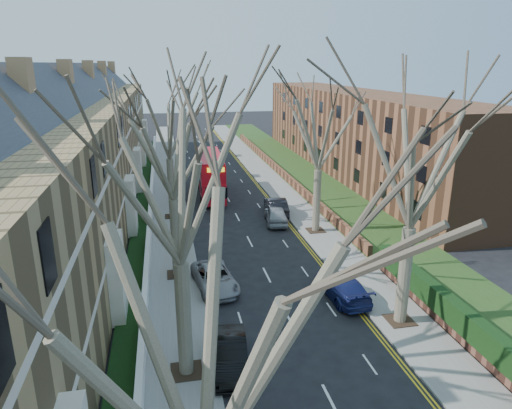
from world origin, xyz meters
TOP-DOWN VIEW (x-y plane):
  - pavement_left at (-6.00, 39.00)m, footprint 3.00×102.00m
  - pavement_right at (6.00, 39.00)m, footprint 3.00×102.00m
  - terrace_left at (-13.65, 31.00)m, footprint 9.70×78.00m
  - flats_right at (17.46, 43.00)m, footprint 13.97×54.00m
  - front_wall_left at (-7.65, 31.00)m, footprint 0.30×78.00m
  - grass_verge_right at (10.50, 39.00)m, footprint 6.00×102.00m
  - tree_left_near at (-5.70, -4.00)m, footprint 9.80×9.80m
  - tree_left_mid at (-5.70, 6.00)m, footprint 10.50×10.50m
  - tree_left_far at (-5.70, 16.00)m, footprint 10.15×10.15m
  - tree_left_dist at (-5.70, 28.00)m, footprint 10.50×10.50m
  - tree_right_mid at (5.70, 8.00)m, footprint 10.50×10.50m
  - tree_right_far at (5.70, 22.00)m, footprint 10.15×10.15m
  - double_decker_bus at (-1.57, 34.45)m, footprint 2.86×10.17m
  - car_left_mid at (-3.70, 6.08)m, footprint 1.87×4.31m
  - car_left_far at (-3.53, 13.86)m, footprint 2.85×5.08m
  - car_right_near at (3.70, 11.24)m, footprint 2.29×4.99m
  - car_right_mid at (3.02, 24.75)m, footprint 2.35×4.64m
  - car_right_far at (3.60, 27.08)m, footprint 2.10×4.95m

SIDE VIEW (x-z plane):
  - pavement_left at x=-6.00m, z-range 0.00..0.12m
  - pavement_right at x=6.00m, z-range 0.00..0.12m
  - grass_verge_right at x=10.50m, z-range 0.12..0.18m
  - front_wall_left at x=-7.65m, z-range 0.12..1.12m
  - car_left_far at x=-3.53m, z-range 0.00..1.34m
  - car_left_mid at x=-3.70m, z-range 0.00..1.38m
  - car_right_near at x=3.70m, z-range 0.00..1.42m
  - car_right_mid at x=3.02m, z-range 0.00..1.52m
  - car_right_far at x=3.60m, z-range 0.00..1.59m
  - double_decker_bus at x=-1.57m, z-range -0.04..4.21m
  - flats_right at x=17.46m, z-range -0.02..9.98m
  - terrace_left at x=-13.65m, z-range -1.27..12.33m
  - tree_left_near at x=-5.70m, z-range 2.06..15.79m
  - tree_left_far at x=-5.70m, z-range 2.13..16.35m
  - tree_right_far at x=5.70m, z-range 2.13..16.35m
  - tree_left_mid at x=-5.70m, z-range 2.20..16.91m
  - tree_right_mid at x=5.70m, z-range 2.20..16.91m
  - tree_left_dist at x=-5.70m, z-range 2.20..16.91m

